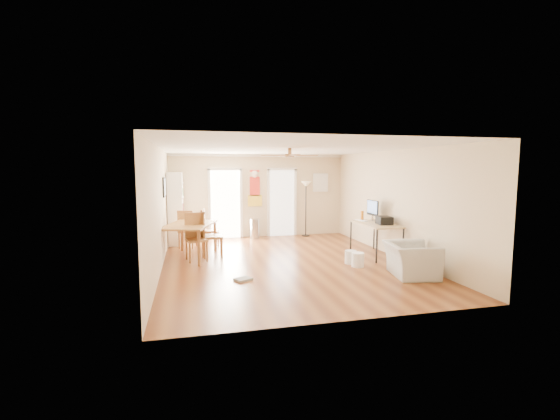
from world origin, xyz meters
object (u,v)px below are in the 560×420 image
object	(u,v)px
trash_can	(255,229)
computer_desk	(375,239)
bookshelf	(176,208)
armchair	(411,260)
wastebasket_a	(351,257)
wastebasket_b	(358,260)
dining_chair_near	(196,237)
printer	(384,220)
dining_table	(190,241)
dining_chair_far	(188,229)
dining_chair_right_b	(213,234)
dining_chair_right_a	(210,229)
torchiere_lamp	(306,209)

from	to	relation	value
trash_can	computer_desk	bearing A→B (deg)	-49.95
bookshelf	armchair	size ratio (longest dim) A/B	2.00
computer_desk	wastebasket_a	bearing A→B (deg)	-146.16
computer_desk	wastebasket_b	xyz separation A→B (m)	(-0.89, -0.92, -0.25)
bookshelf	wastebasket_a	bearing A→B (deg)	-42.26
dining_chair_near	printer	distance (m)	4.51
wastebasket_a	wastebasket_b	xyz separation A→B (m)	(0.04, -0.29, 0.01)
dining_table	dining_chair_far	world-z (taller)	dining_chair_far
computer_desk	wastebasket_b	distance (m)	1.30
dining_chair_far	printer	world-z (taller)	dining_chair_far
dining_chair_right_b	wastebasket_b	distance (m)	3.50
dining_chair_right_a	dining_chair_near	bearing A→B (deg)	176.35
dining_chair_near	dining_chair_far	size ratio (longest dim) A/B	1.08
dining_chair_near	torchiere_lamp	size ratio (longest dim) A/B	0.63
dining_chair_far	dining_chair_right_a	bearing A→B (deg)	-177.83
dining_chair_near	printer	bearing A→B (deg)	-19.71
wastebasket_a	armchair	xyz separation A→B (m)	(0.76, -1.21, 0.18)
trash_can	computer_desk	world-z (taller)	computer_desk
trash_can	printer	bearing A→B (deg)	-50.30
dining_chair_right_a	wastebasket_a	world-z (taller)	dining_chair_right_a
dining_chair_near	wastebasket_a	distance (m)	3.59
dining_chair_far	trash_can	distance (m)	2.21
dining_chair_right_a	torchiere_lamp	world-z (taller)	torchiere_lamp
wastebasket_b	bookshelf	bearing A→B (deg)	137.45
dining_chair_far	trash_can	size ratio (longest dim) A/B	1.68
dining_table	dining_chair_near	distance (m)	0.37
dining_chair_right_b	bookshelf	bearing A→B (deg)	26.54
dining_chair_far	wastebasket_a	size ratio (longest dim) A/B	3.41
torchiere_lamp	printer	bearing A→B (deg)	-73.29
bookshelf	torchiere_lamp	world-z (taller)	bookshelf
bookshelf	dining_table	distance (m)	2.04
wastebasket_b	trash_can	bearing A→B (deg)	112.57
trash_can	wastebasket_a	distance (m)	3.95
dining_chair_right_b	torchiere_lamp	xyz separation A→B (m)	(3.08, 2.27, 0.31)
trash_can	dining_chair_right_b	bearing A→B (deg)	-122.47
dining_chair_near	dining_chair_far	xyz separation A→B (m)	(-0.20, 1.58, -0.04)
dining_chair_right_a	torchiere_lamp	xyz separation A→B (m)	(3.08, 1.14, 0.36)
dining_chair_right_a	computer_desk	bearing A→B (deg)	-104.04
armchair	dining_chair_far	bearing A→B (deg)	59.05
dining_table	printer	distance (m)	4.73
trash_can	dining_chair_right_a	bearing A→B (deg)	-142.49
bookshelf	torchiere_lamp	bearing A→B (deg)	3.02
dining_chair_near	dining_chair_far	distance (m)	1.60
dining_chair_right_b	wastebasket_a	world-z (taller)	dining_chair_right_b
dining_chair_right_a	dining_chair_right_b	distance (m)	1.13
printer	dining_chair_far	bearing A→B (deg)	161.73
dining_chair_far	trash_can	xyz separation A→B (m)	(2.01, 0.91, -0.21)
armchair	dining_chair_right_b	bearing A→B (deg)	66.12
torchiere_lamp	dining_chair_far	bearing A→B (deg)	-165.14
dining_chair_right_b	armchair	size ratio (longest dim) A/B	1.10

